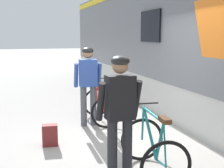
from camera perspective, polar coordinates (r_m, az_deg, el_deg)
The scene contains 7 objects.
ground_plane at distance 5.68m, azimuth 2.16°, elevation -11.43°, with size 80.00×80.00×0.00m, color #A09E99.
train_car at distance 7.97m, azimuth 19.46°, elevation 8.52°, with size 3.23×18.71×3.88m.
cyclist_near_in_dark at distance 3.98m, azimuth 1.55°, elevation -4.65°, with size 0.61×0.31×1.76m.
cyclist_far_in_blue at distance 6.53m, azimuth -4.66°, elevation 0.89°, with size 0.62×0.33×1.76m.
bicycle_near_teal at distance 4.39m, azimuth 7.94°, elevation -12.35°, with size 0.83×1.14×0.99m.
bicycle_far_red at distance 6.92m, azimuth -2.05°, elevation -4.11°, with size 0.77×1.11×0.99m.
backpack_on_platform at distance 5.62m, azimuth -11.93°, elevation -9.69°, with size 0.28×0.18×0.40m, color maroon.
Camera 1 is at (-1.85, -4.97, 2.03)m, focal length 47.10 mm.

